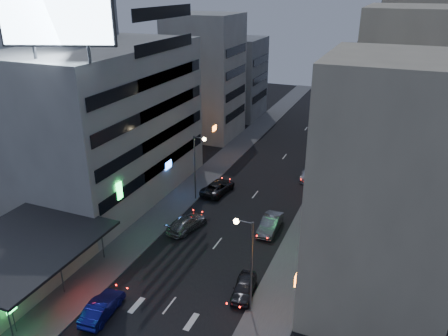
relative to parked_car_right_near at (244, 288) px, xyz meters
The scene contains 22 objects.
sidewalk_left 26.00m from the parked_car_right_near, 120.47° to the left, with size 4.00×120.00×0.12m, color #4C4C4F.
sidewalk_right 22.59m from the parked_car_right_near, 82.82° to the left, with size 4.00×120.00×0.12m, color #4C4C4F.
food_court 19.92m from the parked_car_right_near, 163.64° to the right, with size 11.00×13.00×3.88m.
white_building 26.72m from the parked_car_right_near, 150.79° to the left, with size 14.00×24.00×18.00m, color #B2B2AD.
grey_tower 38.40m from the parked_car_right_near, 153.72° to the left, with size 10.00×14.00×34.00m, color gray.
shophouse_near 13.82m from the parked_car_right_near, 16.45° to the left, with size 10.00×11.00×20.00m, color beige.
shophouse_mid 19.15m from the parked_car_right_near, 54.37° to the left, with size 11.00×12.00×16.00m, color gray.
shophouse_far 30.87m from the parked_car_right_near, 70.28° to the left, with size 10.00×14.00×22.00m, color beige.
far_left_a 43.73m from the parked_car_right_near, 118.94° to the left, with size 11.00×10.00×20.00m, color #B2B2AD.
far_left_b 55.09m from the parked_car_right_near, 112.79° to the left, with size 12.00×10.00×15.00m, color gray.
far_right_a 44.42m from the parked_car_right_near, 76.32° to the left, with size 11.00×12.00×18.00m, color gray.
far_right_b 58.52m from the parked_car_right_near, 79.14° to the left, with size 12.00×12.00×24.00m, color beige.
billboard 27.82m from the parked_car_right_near, behind, with size 9.52×3.75×6.20m.
street_lamp_right_near 4.96m from the parked_car_right_near, 65.67° to the right, with size 1.60×0.44×8.02m.
street_lamp_left 18.75m from the parked_car_right_near, 127.59° to the left, with size 1.60×0.44×8.02m.
street_lamp_right_far 32.74m from the parked_car_right_near, 88.72° to the left, with size 1.60×0.44×8.02m.
parked_car_right_near is the anchor object (origin of this frame).
parked_car_right_mid 10.83m from the parked_car_right_near, 95.15° to the left, with size 1.70×4.89×1.61m, color gray.
parked_car_left 19.65m from the parked_car_right_near, 119.49° to the left, with size 2.52×5.47×1.52m, color #232328.
parked_car_right_far 25.89m from the parked_car_right_near, 90.05° to the left, with size 2.15×5.30×1.54m, color #A5A7AD.
road_car_blue 11.56m from the parked_car_right_near, 145.19° to the right, with size 1.61×4.63×1.52m, color navy.
road_car_silver 12.09m from the parked_car_right_near, 140.11° to the left, with size 2.13×5.24×1.52m, color #9BA0A3.
Camera 1 is at (14.95, -20.60, 24.27)m, focal length 35.00 mm.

